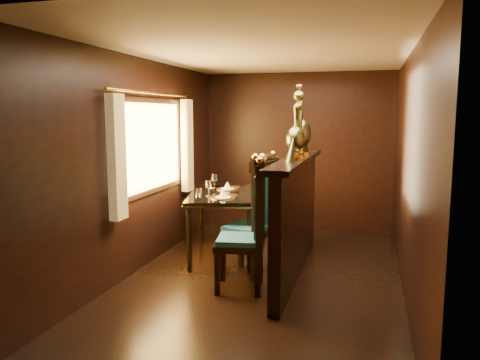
{
  "coord_description": "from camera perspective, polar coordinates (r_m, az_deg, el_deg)",
  "views": [
    {
      "loc": [
        1.1,
        -4.96,
        1.84
      ],
      "look_at": [
        -0.33,
        0.22,
        1.09
      ],
      "focal_mm": 35.0,
      "sensor_mm": 36.0,
      "label": 1
    }
  ],
  "objects": [
    {
      "name": "chair_left",
      "position": [
        4.89,
        1.52,
        -4.95
      ],
      "size": [
        0.59,
        0.61,
        1.43
      ],
      "rotation": [
        0.0,
        0.0,
        0.16
      ],
      "color": "black",
      "rests_on": "ground"
    },
    {
      "name": "peacock_left",
      "position": [
        5.15,
        6.79,
        6.34
      ],
      "size": [
        0.21,
        0.56,
        0.67
      ],
      "primitive_type": null,
      "color": "#194D30",
      "rests_on": "partition"
    },
    {
      "name": "dining_table",
      "position": [
        6.06,
        -2.18,
        -2.32
      ],
      "size": [
        1.16,
        1.57,
        1.03
      ],
      "rotation": [
        0.0,
        0.0,
        0.24
      ],
      "color": "black",
      "rests_on": "ground"
    },
    {
      "name": "peacock_right",
      "position": [
        5.55,
        7.44,
        7.17
      ],
      "size": [
        0.26,
        0.68,
        0.81
      ],
      "primitive_type": null,
      "color": "#194D30",
      "rests_on": "partition"
    },
    {
      "name": "ground",
      "position": [
        5.4,
        2.79,
        -11.93
      ],
      "size": [
        5.0,
        5.0,
        0.0
      ],
      "primitive_type": "plane",
      "color": "black",
      "rests_on": "ground"
    },
    {
      "name": "room_shell",
      "position": [
        5.12,
        2.02,
        5.11
      ],
      "size": [
        3.04,
        5.04,
        2.52
      ],
      "color": "black",
      "rests_on": "ground"
    },
    {
      "name": "partition",
      "position": [
        5.43,
        6.85,
        -4.03
      ],
      "size": [
        0.26,
        2.7,
        1.36
      ],
      "color": "black",
      "rests_on": "ground"
    },
    {
      "name": "chair_right",
      "position": [
        5.37,
        2.13,
        -3.83
      ],
      "size": [
        0.63,
        0.65,
        1.42
      ],
      "rotation": [
        0.0,
        0.0,
        -0.27
      ],
      "color": "black",
      "rests_on": "ground"
    }
  ]
}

